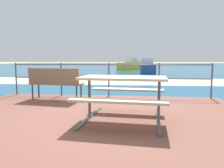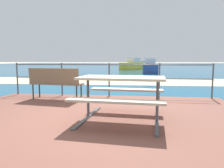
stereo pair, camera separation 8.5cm
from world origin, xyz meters
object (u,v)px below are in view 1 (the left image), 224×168
(boat_near, at_px, (147,67))
(boat_far, at_px, (143,63))
(park_bench, at_px, (55,81))
(picnic_table, at_px, (123,87))
(boat_mid, at_px, (133,65))

(boat_near, bearing_deg, boat_far, -1.26)
(boat_far, bearing_deg, park_bench, 133.80)
(boat_near, bearing_deg, picnic_table, 175.35)
(park_bench, bearing_deg, picnic_table, 146.60)
(boat_mid, relative_size, boat_far, 1.37)
(picnic_table, bearing_deg, boat_mid, 94.90)
(park_bench, height_order, boat_near, boat_near)
(boat_far, bearing_deg, boat_mid, 133.58)
(picnic_table, height_order, park_bench, park_bench)
(boat_near, height_order, boat_mid, boat_mid)
(park_bench, distance_m, boat_near, 14.32)
(park_bench, height_order, boat_mid, boat_mid)
(boat_far, bearing_deg, boat_near, 137.73)
(picnic_table, distance_m, park_bench, 2.62)
(picnic_table, xyz_separation_m, boat_near, (1.28, 15.67, -0.17))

